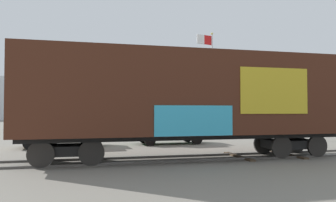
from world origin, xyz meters
The scene contains 7 objects.
ground_plane centered at (0.00, 0.00, 0.00)m, with size 260.00×260.00×0.00m, color slate.
track centered at (0.21, -0.01, 0.04)m, with size 60.01×2.79×0.08m.
freight_car centered at (-1.35, 0.00, 2.56)m, with size 13.06×3.10×4.50m.
flagpole centered at (3.66, 10.33, 4.96)m, with size 1.42×0.47×7.90m.
hillside centered at (-0.05, 77.93, 4.61)m, with size 155.03×34.47×13.70m.
parked_car_tan centered at (-6.71, 5.94, 0.87)m, with size 4.56×2.10×1.70m.
parked_car_green centered at (-0.59, 6.18, 0.79)m, with size 4.20×2.00×1.57m.
Camera 1 is at (-5.39, -12.71, 1.96)m, focal length 35.05 mm.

